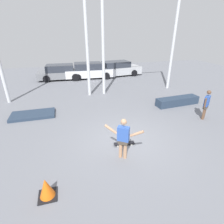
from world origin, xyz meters
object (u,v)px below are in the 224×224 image
Objects in this scene: parked_car_grey at (62,72)px; parked_car_white at (90,71)px; skateboarder at (123,137)px; parked_car_silver at (117,69)px; grind_box at (177,101)px; skateboard at (124,143)px; traffic_cone at (46,188)px; manual_pad at (33,115)px; bystander at (206,104)px.

parked_car_grey is 2.55m from parked_car_white.
parked_car_silver is (3.52, 12.05, -0.17)m from skateboarder.
skateboarder reaches higher than parked_car_grey.
skateboarder is 6.10m from grind_box.
parked_car_grey is (-6.60, 8.29, 0.40)m from grind_box.
parked_car_white reaches higher than parked_car_grey.
skateboard is 0.19× the size of parked_car_grey.
parked_car_silver is at bearing 79.34° from skateboard.
parked_car_white is (-4.06, 8.08, 0.45)m from grind_box.
skateboarder is 2.53× the size of traffic_cone.
manual_pad is at bearing -115.86° from parked_car_white.
grind_box is 1.76× the size of bystander.
parked_car_grey reaches higher than skateboard.
bystander is at bearing -88.07° from parked_car_silver.
traffic_cone is at bearing -143.65° from skateboard.
skateboarder reaches higher than grind_box.
traffic_cone is at bearing -79.40° from manual_pad.
parked_car_grey is at bearing -89.88° from bystander.
parked_car_white is (0.71, 11.83, -0.16)m from skateboarder.
skateboard is 4.80m from bystander.
traffic_cone is (-0.65, -13.02, -0.34)m from parked_car_grey.
skateboarder is 11.85m from parked_car_white.
skateboarder is 1.10m from skateboard.
grind_box is 0.58× the size of parked_car_white.
manual_pad is (-3.80, 3.73, 0.01)m from skateboard.
parked_car_grey is 0.96× the size of parked_car_white.
parked_car_white is 13.21m from traffic_cone.
bystander is at bearing -17.72° from manual_pad.
traffic_cone reaches higher than manual_pad.
skateboarder reaches higher than bystander.
bystander reaches higher than traffic_cone.
skateboarder is at bearing -89.64° from parked_car_white.
manual_pad is 0.48× the size of parked_car_white.
traffic_cone is at bearing -100.21° from parked_car_white.
skateboard is 5.40m from grind_box.
skateboarder reaches higher than traffic_cone.
parked_car_silver is at bearing 3.08° from parked_car_grey.
bystander reaches higher than manual_pad.
manual_pad is 0.47× the size of parked_car_silver.
parked_car_white is at bearing 76.01° from traffic_cone.
bystander is at bearing 53.59° from skateboarder.
skateboarder is at bearing -108.11° from skateboard.
parked_car_white is (4.21, 7.39, 0.61)m from manual_pad.
skateboarder is 2.73m from traffic_cone.
bystander is (1.41, -10.30, 0.17)m from parked_car_silver.
grind_box is 2.10m from bystander.
bystander is (8.42, -2.69, 0.77)m from manual_pad.
bystander reaches higher than parked_car_grey.
parked_car_silver is (2.81, 0.22, -0.01)m from parked_car_white.
parked_car_grey is 7.33× the size of traffic_cone.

